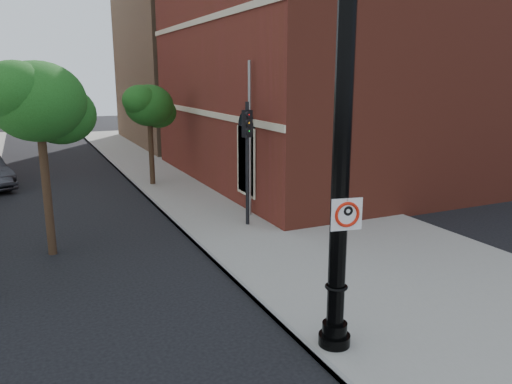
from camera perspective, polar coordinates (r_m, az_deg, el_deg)
name	(u,v)px	position (r m, az deg, el deg)	size (l,w,h in m)	color
ground	(198,363)	(9.76, -6.62, -18.80)	(120.00, 120.00, 0.00)	black
sidewalk_right	(260,203)	(20.46, 0.46, -1.24)	(8.00, 60.00, 0.12)	gray
curb_edge	(166,213)	(19.15, -10.29, -2.43)	(0.10, 60.00, 0.14)	gray
brick_wall_building	(397,54)	(28.68, 15.80, 14.91)	(22.30, 16.30, 12.50)	maroon
bg_building_tan_b	(266,52)	(42.21, 1.14, 15.68)	(22.00, 14.00, 14.00)	#906E4E
lamppost	(340,181)	(8.98, 9.63, 1.28)	(0.61, 0.61, 7.21)	black
no_parking_sign	(347,214)	(8.99, 10.33, -2.50)	(0.58, 0.15, 0.59)	white
traffic_signal_right	(247,144)	(16.75, -1.00, 5.47)	(0.33, 0.38, 4.31)	black
utility_pole	(250,142)	(17.96, -0.74, 5.77)	(0.11, 0.11, 5.67)	#999999
street_tree_a	(40,104)	(15.27, -23.50, 9.25)	(3.09, 2.79, 5.56)	black
street_tree_c	(150,107)	(23.85, -12.06, 9.52)	(2.64, 2.39, 4.76)	black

